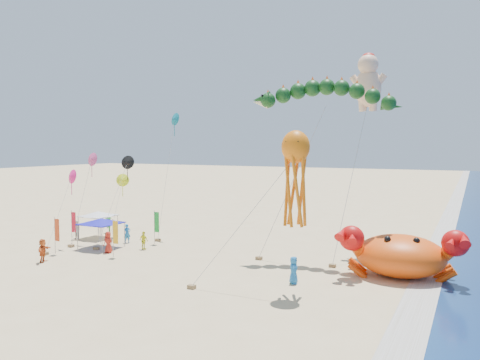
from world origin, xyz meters
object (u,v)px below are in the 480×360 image
crab_inflatable (400,254)px  canopy_white (98,214)px  cherub_kite (368,81)px  canopy_blue (101,221)px  dragon_kite (324,99)px  octopus_kite (295,171)px

crab_inflatable → canopy_white: 29.02m
cherub_kite → canopy_blue: cherub_kite is taller
dragon_kite → cherub_kite: 5.45m
canopy_blue → dragon_kite: bearing=13.2°
canopy_blue → octopus_kite: bearing=-12.2°
cherub_kite → canopy_blue: 26.45m
crab_inflatable → octopus_kite: 10.50m
octopus_kite → canopy_white: size_ratio=3.20×
dragon_kite → canopy_blue: dragon_kite is taller
crab_inflatable → canopy_white: crab_inflatable is taller
crab_inflatable → dragon_kite: 13.07m
crab_inflatable → dragon_kite: (-6.28, 2.17, 11.25)m
dragon_kite → cherub_kite: (2.46, 4.50, 1.84)m
cherub_kite → canopy_blue: size_ratio=4.96×
octopus_kite → cherub_kite: bearing=83.2°
cherub_kite → octopus_kite: 15.18m
cherub_kite → canopy_white: size_ratio=5.36×
dragon_kite → cherub_kite: bearing=61.4°
dragon_kite → canopy_blue: size_ratio=4.11×
cherub_kite → octopus_kite: (-1.60, -13.34, -7.06)m
crab_inflatable → canopy_blue: size_ratio=2.45×
canopy_white → octopus_kite: bearing=-18.1°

